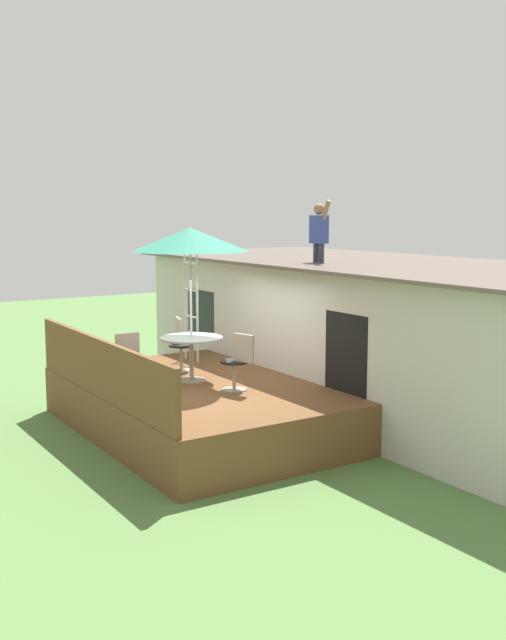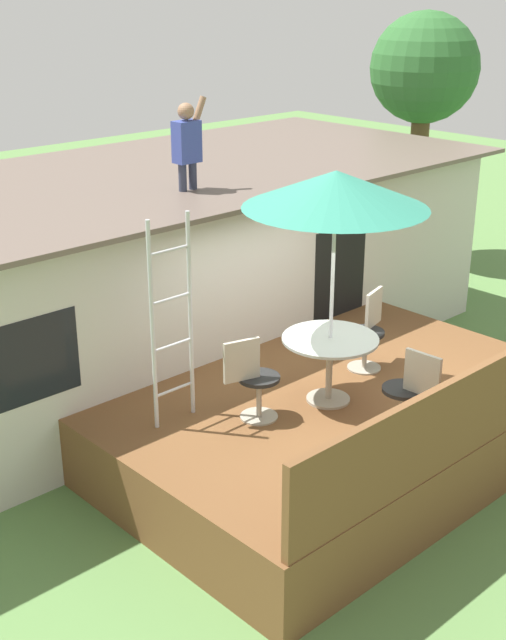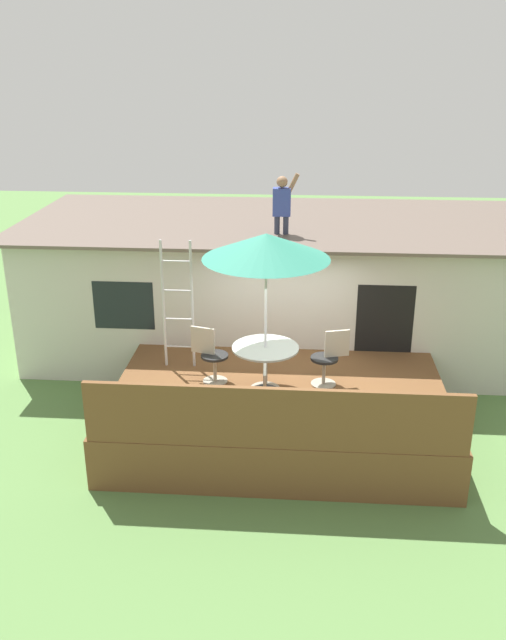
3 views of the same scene
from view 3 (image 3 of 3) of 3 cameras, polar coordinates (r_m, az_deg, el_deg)
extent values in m
plane|color=#567F42|center=(11.15, 2.18, -9.53)|extent=(40.00, 40.00, 0.00)
cube|color=beige|center=(13.88, 2.85, 2.88)|extent=(10.00, 4.00, 2.63)
cube|color=#66564C|center=(13.51, 2.95, 8.31)|extent=(10.50, 4.50, 0.06)
cube|color=black|center=(12.34, -10.88, 1.23)|extent=(1.10, 0.03, 0.90)
cube|color=black|center=(12.20, 10.95, -1.54)|extent=(1.00, 0.03, 2.00)
cube|color=brown|center=(10.95, 2.21, -7.74)|extent=(5.26, 3.51, 0.80)
cube|color=brown|center=(9.05, 1.87, -8.32)|extent=(5.16, 0.08, 0.90)
cylinder|color=#A59E8C|center=(10.73, 1.03, -5.85)|extent=(0.48, 0.48, 0.03)
cylinder|color=#A59E8C|center=(10.57, 1.04, -4.15)|extent=(0.07, 0.07, 0.71)
cylinder|color=#999E93|center=(10.42, 1.06, -2.36)|extent=(1.04, 1.04, 0.03)
cylinder|color=silver|center=(10.24, 1.07, 0.04)|extent=(0.04, 0.04, 2.40)
cone|color=#338C72|center=(9.88, 1.12, 6.26)|extent=(1.90, 1.90, 0.38)
cylinder|color=silver|center=(11.24, -7.58, 1.30)|extent=(0.04, 0.04, 2.20)
cylinder|color=silver|center=(11.15, -5.16, 1.24)|extent=(0.04, 0.04, 2.20)
cylinder|color=silver|center=(11.47, -6.22, -2.24)|extent=(0.48, 0.03, 0.03)
cylinder|color=silver|center=(11.28, -6.32, 0.08)|extent=(0.48, 0.03, 0.03)
cylinder|color=silver|center=(11.11, -6.43, 2.48)|extent=(0.48, 0.03, 0.03)
cylinder|color=silver|center=(10.96, -6.53, 4.95)|extent=(0.48, 0.03, 0.03)
cylinder|color=#33384C|center=(12.39, 2.04, 8.05)|extent=(0.10, 0.10, 0.34)
cylinder|color=#33384C|center=(12.38, 2.79, 8.03)|extent=(0.10, 0.10, 0.34)
cube|color=#384799|center=(12.29, 2.45, 9.95)|extent=(0.32, 0.20, 0.50)
sphere|color=#997051|center=(12.22, 2.48, 11.60)|extent=(0.20, 0.20, 0.20)
cylinder|color=#997051|center=(12.23, 3.33, 11.30)|extent=(0.26, 0.08, 0.44)
cylinder|color=#A59E8C|center=(11.01, -3.21, -5.16)|extent=(0.40, 0.40, 0.02)
cylinder|color=#A59E8C|center=(10.91, -3.24, -4.13)|extent=(0.06, 0.06, 0.44)
cylinder|color=black|center=(10.82, -3.26, -3.03)|extent=(0.44, 0.44, 0.04)
cube|color=#A59E8C|center=(10.79, -4.26, -1.72)|extent=(0.40, 0.15, 0.44)
cylinder|color=#A59E8C|center=(10.96, 5.96, -5.38)|extent=(0.40, 0.40, 0.02)
cylinder|color=#A59E8C|center=(10.87, 6.01, -4.34)|extent=(0.06, 0.06, 0.44)
cylinder|color=black|center=(10.77, 6.05, -3.24)|extent=(0.44, 0.44, 0.04)
cube|color=#A59E8C|center=(10.73, 7.12, -1.98)|extent=(0.40, 0.15, 0.44)
cylinder|color=#A59E8C|center=(9.89, 0.99, -8.44)|extent=(0.40, 0.40, 0.02)
cylinder|color=#A59E8C|center=(9.78, 1.00, -7.33)|extent=(0.06, 0.06, 0.44)
cylinder|color=black|center=(9.67, 1.01, -6.13)|extent=(0.44, 0.44, 0.04)
cube|color=#A59E8C|center=(9.39, 1.01, -5.40)|extent=(0.06, 0.40, 0.44)
camera|label=1|loc=(11.16, 71.11, -4.65)|focal=41.97mm
camera|label=2|loc=(7.92, -55.50, 7.33)|focal=47.52mm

